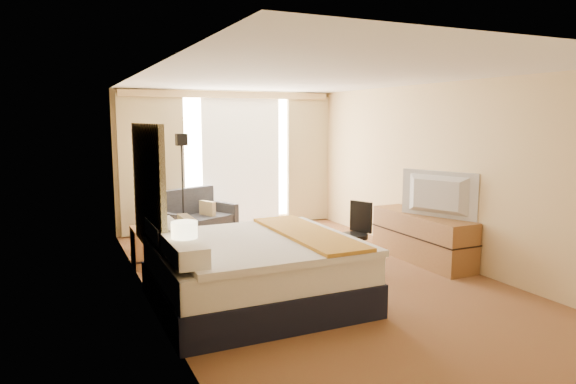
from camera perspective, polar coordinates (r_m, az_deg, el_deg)
name	(u,v)px	position (r m, az deg, el deg)	size (l,w,h in m)	color
floor	(312,276)	(6.94, 2.64, -9.32)	(4.20, 7.00, 0.02)	maroon
ceiling	(313,77)	(6.64, 2.79, 12.61)	(4.20, 7.00, 0.02)	silver
wall_back	(228,160)	(9.89, -6.69, 3.55)	(4.20, 0.02, 2.60)	#D2B680
wall_front	(548,234)	(3.95, 26.89, -4.16)	(4.20, 0.02, 2.60)	#D2B680
wall_left	(147,189)	(6.00, -15.38, 0.37)	(0.02, 7.00, 2.60)	#D2B680
wall_right	(439,172)	(7.86, 16.44, 2.10)	(0.02, 7.00, 2.60)	#D2B680
headboard	(148,188)	(6.21, -15.31, 0.43)	(0.06, 1.85, 1.50)	black
nightstand_left	(193,303)	(5.29, -10.51, -11.98)	(0.45, 0.52, 0.55)	brown
nightstand_right	(149,246)	(7.64, -15.19, -5.83)	(0.45, 0.52, 0.55)	brown
media_dresser	(422,237)	(7.84, 14.67, -4.90)	(0.50, 1.80, 0.70)	brown
window	(241,159)	(9.94, -5.27, 3.71)	(2.30, 0.02, 2.30)	white
curtains	(230,155)	(9.77, -6.52, 4.14)	(4.12, 0.19, 2.56)	#CBB88F
bed	(255,271)	(5.84, -3.74, -8.70)	(2.19, 2.01, 1.07)	black
loveseat	(193,223)	(9.04, -10.47, -3.45)	(1.58, 1.26, 0.87)	maroon
floor_lamp	(182,167)	(8.48, -11.68, 2.71)	(0.23, 0.23, 1.85)	black
desk_chair	(356,237)	(7.39, 7.58, -5.03)	(0.46, 0.46, 0.91)	black
lamp_left	(184,234)	(5.12, -11.44, -4.59)	(0.26, 0.26, 0.54)	black
lamp_right	(149,191)	(7.57, -15.24, 0.09)	(0.31, 0.31, 0.66)	black
tissue_box	(192,265)	(5.35, -10.64, -7.95)	(0.13, 0.13, 0.12)	#9CC2F2
telephone	(158,225)	(7.53, -14.29, -3.55)	(0.20, 0.15, 0.08)	black
television	(435,195)	(7.45, 16.07, -0.32)	(1.14, 0.15, 0.66)	black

